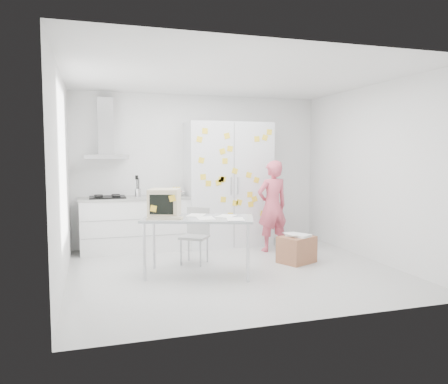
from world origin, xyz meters
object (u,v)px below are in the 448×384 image
object	(u,v)px
chair	(196,232)
cardboard_box	(297,249)
desk	(177,210)
person	(272,206)

from	to	relation	value
chair	cardboard_box	distance (m)	1.55
desk	cardboard_box	world-z (taller)	desk
cardboard_box	person	bearing A→B (deg)	92.67
person	desk	size ratio (longest dim) A/B	0.94
chair	cardboard_box	size ratio (longest dim) A/B	1.34
desk	chair	size ratio (longest dim) A/B	1.95
desk	person	bearing A→B (deg)	46.86
person	desk	world-z (taller)	person
person	cardboard_box	distance (m)	1.02
person	cardboard_box	xyz separation A→B (m)	(0.04, -0.85, -0.56)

